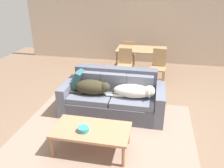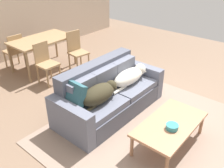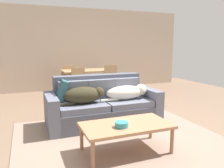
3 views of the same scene
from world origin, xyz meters
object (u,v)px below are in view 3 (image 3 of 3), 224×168
Objects in this scene: dog_on_left_cushion at (84,95)px; dining_table at (87,72)px; dog_on_right_cushion at (128,92)px; dining_chair_near_left at (79,83)px; dining_chair_near_right at (112,81)px; dining_chair_far_left at (69,78)px; throw_pillow_by_left_arm at (61,92)px; couch at (102,105)px; coffee_table at (126,127)px; bowl_on_coffee_table at (122,124)px.

dog_on_left_cushion is 2.68m from dining_table.
dog_on_right_cushion is 0.65× the size of dining_table.
dining_chair_near_left is 0.91m from dining_chair_near_right.
dining_chair_far_left is (0.31, 3.09, -0.12)m from dog_on_left_cushion.
throw_pillow_by_left_arm reaches higher than dining_table.
dog_on_left_cushion is at bearing 85.59° from dining_chair_far_left.
dining_chair_near_left is at bearing 91.12° from couch.
couch is 1.72× the size of coffee_table.
dog_on_left_cushion is (-0.39, -0.16, 0.26)m from couch.
dog_on_left_cushion reaches higher than dog_on_right_cushion.
coffee_table is 6.83× the size of bowl_on_coffee_table.
couch is 0.50m from dog_on_left_cushion.
dining_chair_far_left reaches higher than dog_on_left_cushion.
dining_chair_near_left is (0.36, 1.93, -0.10)m from dog_on_left_cushion.
coffee_table is 3.22m from dining_chair_near_right.
throw_pillow_by_left_arm is 1.53m from coffee_table.
dog_on_right_cushion is 1.98m from dining_chair_near_left.
dining_chair_far_left is at bearing 89.69° from coffee_table.
throw_pillow_by_left_arm is at bearing 150.42° from dog_on_left_cushion.
dining_chair_far_left is at bearing 130.36° from dining_table.
dining_chair_near_right reaches higher than couch.
couch is 0.54m from dog_on_right_cushion.
dog_on_right_cushion is 1.97m from dining_chair_near_right.
couch is 11.72× the size of bowl_on_coffee_table.
coffee_table is (0.29, -1.13, -0.24)m from dog_on_left_cushion.
coffee_table is at bearing -99.74° from dining_chair_near_right.
dining_table reaches higher than coffee_table.
couch is at bearing 92.82° from dining_chair_far_left.
bowl_on_coffee_table is at bearing -98.59° from dining_table.
coffee_table is (0.67, -1.34, -0.28)m from throw_pillow_by_left_arm.
coffee_table is 0.84× the size of dining_table.
dining_chair_far_left reaches higher than bowl_on_coffee_table.
bowl_on_coffee_table is 4.30m from dining_chair_far_left.
throw_pillow_by_left_arm is at bearing -113.66° from dining_chair_near_left.
dining_chair_near_left is (-0.49, 1.92, -0.09)m from dog_on_right_cushion.
dining_chair_near_right reaches higher than coffee_table.
dog_on_left_cushion is at bearing -178.94° from dog_on_right_cushion.
dining_table is at bearing 82.79° from coffee_table.
dining_chair_near_left is at bearing 66.80° from throw_pillow_by_left_arm.
dining_chair_near_left is at bearing 86.86° from bowl_on_coffee_table.
dog_on_left_cushion is 4.77× the size of bowl_on_coffee_table.
dining_chair_near_left is at bearing -171.87° from dining_chair_near_right.
dining_chair_far_left is (0.02, 4.22, 0.12)m from coffee_table.
bowl_on_coffee_table is (-0.20, -1.37, 0.10)m from couch.
throw_pillow_by_left_arm is 0.50× the size of dining_chair_far_left.
dining_chair_far_left is at bearing 91.67° from couch.
dog_on_right_cushion is (0.46, -0.15, 0.25)m from couch.
coffee_table is at bearing -115.82° from dog_on_right_cushion.
dining_chair_near_right is at bearing 56.98° from dog_on_left_cushion.
coffee_table is 4.22m from dining_chair_far_left.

